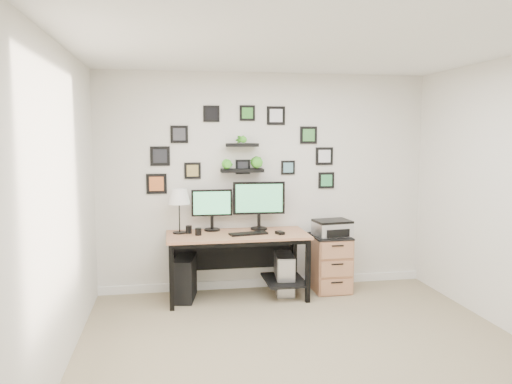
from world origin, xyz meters
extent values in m
plane|color=tan|center=(0.00, 0.00, 0.00)|extent=(4.00, 4.00, 0.00)
plane|color=white|center=(0.00, 0.00, 2.60)|extent=(4.00, 4.00, 0.00)
plane|color=silver|center=(0.00, 2.00, 1.30)|extent=(4.00, 0.00, 4.00)
plane|color=silver|center=(0.00, -2.00, 1.30)|extent=(4.00, 0.00, 4.00)
plane|color=silver|center=(-2.00, 0.00, 1.30)|extent=(0.00, 4.00, 4.00)
cube|color=white|center=(0.00, 1.99, 0.05)|extent=(4.00, 0.03, 0.10)
cube|color=#B07753|center=(-0.40, 1.63, 0.73)|extent=(1.60, 0.70, 0.03)
cube|color=black|center=(-0.40, 1.63, 0.69)|extent=(1.54, 0.64, 0.05)
cube|color=black|center=(-0.40, 1.96, 0.46)|extent=(1.44, 0.02, 0.41)
cube|color=black|center=(0.15, 1.63, 0.18)|extent=(0.45, 0.63, 0.03)
cube|color=black|center=(-1.15, 1.33, 0.36)|extent=(0.05, 0.05, 0.72)
cube|color=black|center=(-1.15, 1.93, 0.36)|extent=(0.05, 0.05, 0.72)
cube|color=black|center=(0.35, 1.33, 0.36)|extent=(0.05, 0.05, 0.72)
cube|color=black|center=(0.35, 1.93, 0.36)|extent=(0.05, 0.05, 0.72)
cylinder|color=black|center=(-0.67, 1.87, 0.76)|extent=(0.19, 0.19, 0.02)
cylinder|color=black|center=(-0.67, 1.87, 0.84)|extent=(0.04, 0.04, 0.17)
cube|color=black|center=(-0.67, 1.86, 1.08)|extent=(0.48, 0.04, 0.31)
cube|color=#4CB272|center=(-0.67, 1.84, 1.08)|extent=(0.43, 0.01, 0.27)
cylinder|color=black|center=(-0.11, 1.83, 0.76)|extent=(0.21, 0.21, 0.02)
cylinder|color=black|center=(-0.11, 1.83, 0.85)|extent=(0.04, 0.04, 0.18)
cube|color=black|center=(-0.11, 1.83, 1.13)|extent=(0.61, 0.06, 0.38)
cube|color=#4CB272|center=(-0.11, 1.81, 1.13)|extent=(0.55, 0.03, 0.33)
cube|color=black|center=(-0.28, 1.56, 0.76)|extent=(0.45, 0.22, 0.02)
cube|color=black|center=(0.07, 1.52, 0.77)|extent=(0.10, 0.13, 0.03)
cylinder|color=black|center=(-1.04, 1.77, 0.76)|extent=(0.16, 0.16, 0.01)
cylinder|color=black|center=(-1.04, 1.77, 0.99)|extent=(0.01, 0.01, 0.47)
cone|color=white|center=(-1.04, 1.77, 1.18)|extent=(0.25, 0.25, 0.17)
cylinder|color=black|center=(-0.84, 1.62, 0.79)|extent=(0.07, 0.07, 0.08)
cylinder|color=black|center=(-0.94, 1.74, 0.80)|extent=(0.07, 0.07, 0.09)
cube|color=black|center=(-1.00, 1.68, 0.24)|extent=(0.30, 0.52, 0.49)
cube|color=gray|center=(0.17, 1.71, 0.23)|extent=(0.26, 0.48, 0.46)
cube|color=silver|center=(0.14, 1.48, 0.23)|extent=(0.19, 0.03, 0.43)
cube|color=#B07753|center=(0.74, 1.73, 0.33)|extent=(0.42, 0.50, 0.65)
cube|color=black|center=(0.74, 1.73, 0.66)|extent=(0.43, 0.51, 0.02)
cube|color=#B07753|center=(0.74, 1.47, 0.11)|extent=(0.39, 0.02, 0.18)
cylinder|color=black|center=(0.74, 1.46, 0.17)|extent=(0.14, 0.02, 0.02)
cube|color=#B07753|center=(0.74, 1.47, 0.33)|extent=(0.39, 0.02, 0.18)
cylinder|color=black|center=(0.74, 1.46, 0.39)|extent=(0.14, 0.02, 0.02)
cube|color=#B07753|center=(0.74, 1.47, 0.54)|extent=(0.39, 0.02, 0.18)
cylinder|color=black|center=(0.74, 1.46, 0.60)|extent=(0.14, 0.02, 0.02)
cube|color=silver|center=(0.76, 1.71, 0.75)|extent=(0.45, 0.37, 0.16)
cube|color=black|center=(0.76, 1.71, 0.85)|extent=(0.45, 0.37, 0.03)
cube|color=black|center=(0.78, 1.54, 0.73)|extent=(0.28, 0.05, 0.09)
cube|color=black|center=(-0.30, 1.91, 1.45)|extent=(0.50, 0.18, 0.04)
cube|color=black|center=(-0.30, 1.90, 1.75)|extent=(0.38, 0.15, 0.04)
imported|color=green|center=(-0.47, 1.91, 1.60)|extent=(0.15, 0.12, 0.27)
imported|color=green|center=(-0.13, 1.91, 1.60)|extent=(0.15, 0.15, 0.27)
imported|color=green|center=(-0.30, 1.90, 1.90)|extent=(0.13, 0.09, 0.25)
cube|color=black|center=(0.53, 1.99, 1.86)|extent=(0.21, 0.02, 0.21)
cube|color=#3E853C|center=(0.53, 1.98, 1.86)|extent=(0.15, 0.00, 0.15)
cube|color=black|center=(0.12, 1.99, 2.10)|extent=(0.22, 0.02, 0.22)
cube|color=silver|center=(0.12, 1.98, 2.10)|extent=(0.15, 0.00, 0.15)
cube|color=black|center=(0.73, 1.99, 1.61)|extent=(0.22, 0.02, 0.22)
cube|color=silver|center=(0.73, 1.98, 1.61)|extent=(0.15, 0.00, 0.15)
cube|color=black|center=(-0.65, 1.99, 2.11)|extent=(0.19, 0.02, 0.19)
cube|color=black|center=(-0.65, 1.98, 2.11)|extent=(0.13, 0.00, 0.13)
cube|color=black|center=(0.76, 1.99, 1.31)|extent=(0.20, 0.02, 0.20)
cube|color=#3AA05A|center=(0.76, 1.98, 1.31)|extent=(0.14, 0.00, 0.14)
cube|color=black|center=(-0.28, 1.99, 1.49)|extent=(0.17, 0.02, 0.17)
cube|color=#28272D|center=(-0.28, 1.98, 1.49)|extent=(0.12, 0.00, 0.12)
cube|color=black|center=(0.28, 1.99, 1.47)|extent=(0.17, 0.02, 0.17)
cube|color=#598E9B|center=(0.28, 1.98, 1.47)|extent=(0.12, 0.00, 0.12)
cube|color=black|center=(-1.03, 1.99, 1.87)|extent=(0.20, 0.02, 0.20)
cube|color=#37373C|center=(-1.03, 1.98, 1.87)|extent=(0.14, 0.00, 0.14)
cube|color=black|center=(-1.25, 1.99, 1.62)|extent=(0.22, 0.02, 0.22)
cube|color=black|center=(-1.25, 1.98, 1.62)|extent=(0.16, 0.00, 0.16)
cube|color=black|center=(-1.30, 1.99, 1.30)|extent=(0.24, 0.02, 0.24)
cube|color=#CF6630|center=(-1.30, 1.98, 1.30)|extent=(0.16, 0.00, 0.16)
cube|color=black|center=(-0.88, 1.99, 1.45)|extent=(0.19, 0.02, 0.19)
cube|color=#998446|center=(-0.88, 1.98, 1.45)|extent=(0.14, 0.00, 0.14)
cube|color=black|center=(-0.22, 1.99, 2.12)|extent=(0.18, 0.02, 0.18)
cube|color=#35882D|center=(-0.22, 1.98, 2.12)|extent=(0.13, 0.00, 0.13)
camera|label=1|loc=(-1.15, -3.90, 1.88)|focal=35.00mm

